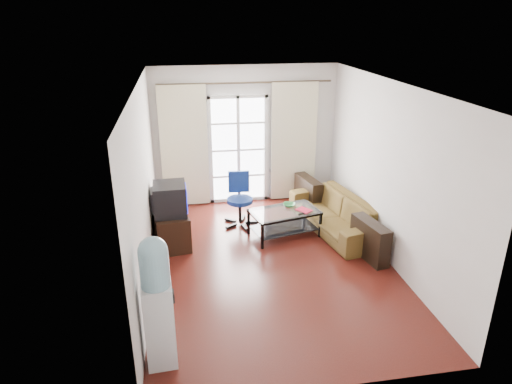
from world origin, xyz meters
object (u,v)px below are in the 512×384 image
at_px(coffee_table, 284,220).
at_px(water_cooler, 157,300).
at_px(task_chair, 240,209).
at_px(sofa, 335,213).
at_px(tv_stand, 171,229).
at_px(crt_tv, 169,199).

distance_m(coffee_table, water_cooler, 3.47).
height_order(coffee_table, task_chair, task_chair).
height_order(sofa, coffee_table, sofa).
bearing_deg(tv_stand, sofa, -7.16).
bearing_deg(tv_stand, crt_tv, -105.98).
distance_m(sofa, task_chair, 1.71).
bearing_deg(crt_tv, sofa, 1.02).
xyz_separation_m(sofa, coffee_table, (-0.94, -0.08, -0.01)).
distance_m(tv_stand, water_cooler, 2.79).
bearing_deg(water_cooler, sofa, 40.51).
relative_size(coffee_table, crt_tv, 2.19).
relative_size(coffee_table, task_chair, 1.32).
height_order(sofa, task_chair, task_chair).
bearing_deg(tv_stand, task_chair, 17.78).
xyz_separation_m(coffee_table, crt_tv, (-1.91, -0.05, 0.53)).
bearing_deg(water_cooler, tv_stand, 84.38).
relative_size(sofa, tv_stand, 2.82).
xyz_separation_m(sofa, task_chair, (-1.63, 0.51, -0.03)).
relative_size(tv_stand, water_cooler, 0.51).
relative_size(sofa, task_chair, 2.34).
distance_m(coffee_table, tv_stand, 1.91).
bearing_deg(sofa, crt_tv, -98.40).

